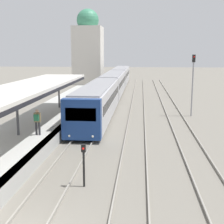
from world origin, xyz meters
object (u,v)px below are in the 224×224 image
(train_near, at_px, (113,83))
(signal_mast_far, at_px, (193,79))
(person_on_platform, at_px, (37,120))
(signal_post_near, at_px, (84,161))

(train_near, height_order, signal_mast_far, signal_mast_far)
(train_near, relative_size, signal_mast_far, 8.24)
(person_on_platform, relative_size, signal_mast_far, 0.28)
(train_near, distance_m, signal_mast_far, 16.51)
(train_near, bearing_deg, signal_post_near, -87.38)
(signal_post_near, height_order, signal_mast_far, signal_mast_far)
(person_on_platform, distance_m, signal_mast_far, 16.09)
(signal_mast_far, bearing_deg, train_near, 122.37)
(train_near, xyz_separation_m, signal_mast_far, (8.78, -13.85, 1.87))
(train_near, relative_size, signal_post_near, 23.86)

